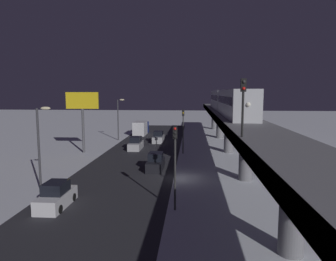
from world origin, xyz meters
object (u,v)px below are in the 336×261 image
object	(u,v)px
sedan_white	(56,197)
sedan_black	(156,163)
subway_train	(227,100)
traffic_light_mid	(183,125)
commercial_billboard	(82,106)
box_truck	(141,128)
sedan_silver_2	(158,138)
traffic_light_near	(175,156)
sedan_silver	(136,144)
rail_signal	(243,97)

from	to	relation	value
sedan_white	sedan_black	size ratio (longest dim) A/B	0.98
subway_train	traffic_light_mid	size ratio (longest dim) A/B	5.76
commercial_billboard	box_truck	bearing A→B (deg)	-104.17
sedan_black	sedan_silver_2	size ratio (longest dim) A/B	0.99
subway_train	sedan_black	bearing A→B (deg)	56.25
sedan_white	traffic_light_near	world-z (taller)	traffic_light_near
sedan_white	box_truck	world-z (taller)	box_truck
sedan_silver	traffic_light_near	size ratio (longest dim) A/B	0.71
subway_train	box_truck	world-z (taller)	subway_train
rail_signal	traffic_light_near	bearing A→B (deg)	-13.84
sedan_white	commercial_billboard	bearing A→B (deg)	-75.92
rail_signal	sedan_white	world-z (taller)	rail_signal
sedan_silver_2	traffic_light_mid	xyz separation A→B (m)	(-4.70, 10.14, 3.40)
traffic_light_near	commercial_billboard	world-z (taller)	commercial_billboard
traffic_light_near	subway_train	bearing A→B (deg)	-104.18
traffic_light_near	box_truck	bearing A→B (deg)	-77.24
sedan_black	traffic_light_near	xyz separation A→B (m)	(-2.90, 12.23, 3.40)
sedan_black	traffic_light_mid	distance (m)	10.57
box_truck	traffic_light_near	xyz separation A→B (m)	(-9.50, 41.94, 2.85)
traffic_light_near	traffic_light_mid	world-z (taller)	same
subway_train	rail_signal	bearing A→B (deg)	85.78
sedan_silver	sedan_silver_2	size ratio (longest dim) A/B	1.03
sedan_white	sedan_black	world-z (taller)	same
subway_train	sedan_silver_2	xyz separation A→B (m)	(11.44, -5.30, -6.81)
sedan_silver	traffic_light_near	xyz separation A→B (m)	(-7.50, 24.77, 3.40)
rail_signal	box_truck	world-z (taller)	rail_signal
sedan_white	box_truck	xyz separation A→B (m)	(0.20, -41.94, 0.56)
sedan_black	subway_train	bearing A→B (deg)	56.25
subway_train	sedan_white	bearing A→B (deg)	58.97
sedan_silver	sedan_silver_2	bearing A→B (deg)	-111.30
sedan_silver	commercial_billboard	world-z (taller)	commercial_billboard
sedan_black	commercial_billboard	bearing A→B (deg)	142.02
sedan_white	subway_train	bearing A→B (deg)	-121.03
subway_train	sedan_black	size ratio (longest dim) A/B	8.38
subway_train	sedan_white	world-z (taller)	subway_train
box_truck	subway_train	bearing A→B (deg)	136.73
sedan_silver	commercial_billboard	bearing A→B (deg)	25.00
subway_train	rail_signal	size ratio (longest dim) A/B	9.22
sedan_silver_2	commercial_billboard	bearing A→B (deg)	-133.46
sedan_silver_2	box_truck	world-z (taller)	box_truck
sedan_white	box_truck	bearing A→B (deg)	-89.73
traffic_light_mid	sedan_white	bearing A→B (deg)	66.91
sedan_white	sedan_silver	xyz separation A→B (m)	(-1.80, -24.78, 0.01)
rail_signal	commercial_billboard	xyz separation A→B (m)	(19.36, -22.58, -1.73)
subway_train	traffic_light_near	bearing A→B (deg)	75.82
box_truck	commercial_billboard	size ratio (longest dim) A/B	0.83
rail_signal	traffic_light_mid	world-z (taller)	rail_signal
sedan_black	traffic_light_near	world-z (taller)	traffic_light_near
sedan_silver	sedan_silver_2	xyz separation A→B (m)	(-2.80, -7.18, 0.00)
rail_signal	sedan_silver	xyz separation A→B (m)	(12.19, -25.93, -7.76)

